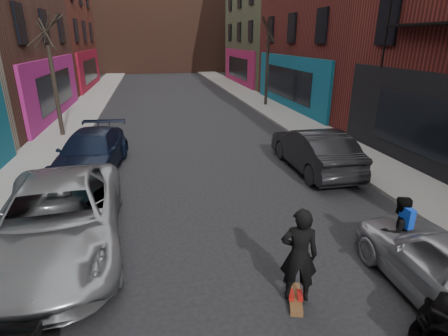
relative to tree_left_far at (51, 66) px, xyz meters
name	(u,v)px	position (x,y,z in m)	size (l,w,h in m)	color
sidewalk_left	(95,98)	(-0.05, 12.00, -3.31)	(2.50, 84.00, 0.13)	gray
sidewalk_right	(245,93)	(12.45, 12.00, -3.31)	(2.50, 84.00, 0.13)	gray
building_far	(158,21)	(6.20, 38.00, 3.62)	(40.00, 10.00, 14.00)	#47281E
tree_left_far	(51,66)	(0.00, 0.00, 0.00)	(2.00, 2.00, 6.50)	black
tree_right_far	(268,55)	(12.40, 6.00, 0.15)	(2.00, 2.00, 6.80)	black
parked_left_far	(58,218)	(2.15, -10.40, -2.58)	(2.65, 5.76, 1.60)	gray
parked_left_end	(91,153)	(2.13, -5.28, -2.66)	(2.02, 4.97, 1.44)	black
parked_right_end	(314,149)	(10.03, -6.72, -2.61)	(1.64, 4.70, 1.55)	black
skateboard	(295,299)	(6.70, -13.11, -3.33)	(0.22, 0.80, 0.10)	brown
skateboarder	(299,255)	(6.70, -13.11, -2.38)	(0.66, 0.43, 1.80)	black
pedestrian	(397,231)	(9.20, -12.42, -2.59)	(0.78, 0.65, 1.56)	black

